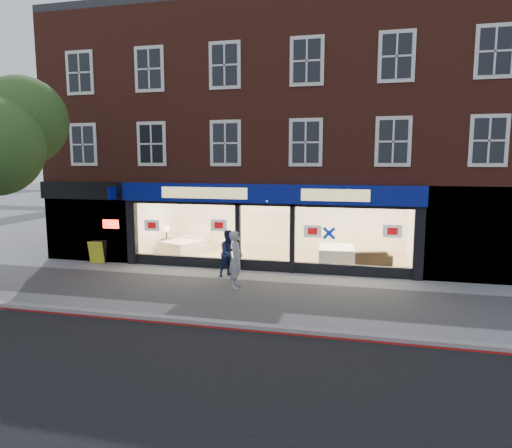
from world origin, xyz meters
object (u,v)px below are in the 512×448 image
at_px(mattress_stack, 336,255).
at_px(pedestrian_blue, 229,253).
at_px(pedestrian_grey, 236,259).
at_px(display_bed, 186,245).
at_px(sofa, 365,258).
at_px(a_board, 98,252).

bearing_deg(mattress_stack, pedestrian_blue, -144.96).
bearing_deg(pedestrian_grey, display_bed, 30.64).
bearing_deg(display_bed, mattress_stack, 17.87).
bearing_deg(pedestrian_grey, sofa, -53.80).
height_order(a_board, pedestrian_grey, pedestrian_grey).
height_order(display_bed, sofa, display_bed).
height_order(mattress_stack, sofa, mattress_stack).
bearing_deg(display_bed, pedestrian_blue, -23.02).
bearing_deg(pedestrian_grey, pedestrian_blue, 17.67).
distance_m(mattress_stack, sofa, 1.13).
bearing_deg(mattress_stack, sofa, 2.17).
bearing_deg(sofa, pedestrian_blue, 8.25).
height_order(mattress_stack, a_board, a_board).
bearing_deg(a_board, mattress_stack, 2.35).
relative_size(a_board, pedestrian_grey, 0.50).
bearing_deg(pedestrian_grey, mattress_stack, -45.04).
distance_m(sofa, pedestrian_grey, 5.73).
relative_size(mattress_stack, sofa, 0.93).
relative_size(mattress_stack, pedestrian_blue, 1.09).
relative_size(display_bed, pedestrian_grey, 1.27).
bearing_deg(sofa, mattress_stack, -18.13).
xyz_separation_m(display_bed, pedestrian_grey, (3.69, -4.67, 0.54)).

